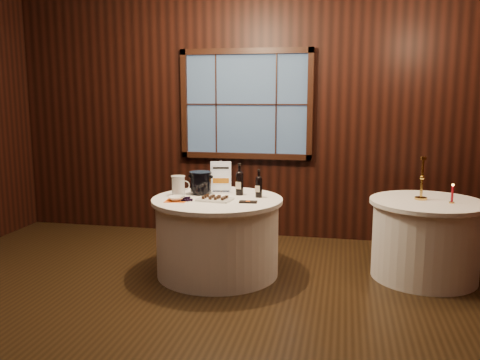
% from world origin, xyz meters
% --- Properties ---
extents(ground, '(6.00, 6.00, 0.00)m').
position_xyz_m(ground, '(0.00, 0.00, 0.00)').
color(ground, black).
rests_on(ground, ground).
extents(back_wall, '(6.00, 0.10, 3.00)m').
position_xyz_m(back_wall, '(0.00, 2.48, 1.54)').
color(back_wall, black).
rests_on(back_wall, ground).
extents(main_table, '(1.28, 1.28, 0.77)m').
position_xyz_m(main_table, '(0.00, 1.00, 0.39)').
color(main_table, white).
rests_on(main_table, ground).
extents(side_table, '(1.08, 1.08, 0.77)m').
position_xyz_m(side_table, '(2.00, 1.30, 0.39)').
color(side_table, white).
rests_on(side_table, ground).
extents(sign_stand, '(0.21, 0.13, 0.34)m').
position_xyz_m(sign_stand, '(-0.03, 1.27, 0.89)').
color(sign_stand, silver).
rests_on(sign_stand, main_table).
extents(port_bottle_left, '(0.08, 0.08, 0.32)m').
position_xyz_m(port_bottle_left, '(0.18, 1.20, 0.91)').
color(port_bottle_left, black).
rests_on(port_bottle_left, main_table).
extents(port_bottle_right, '(0.07, 0.07, 0.28)m').
position_xyz_m(port_bottle_right, '(0.39, 1.12, 0.89)').
color(port_bottle_right, black).
rests_on(port_bottle_right, main_table).
extents(ice_bucket, '(0.23, 0.23, 0.23)m').
position_xyz_m(ice_bucket, '(-0.21, 1.16, 0.89)').
color(ice_bucket, black).
rests_on(ice_bucket, main_table).
extents(chocolate_plate, '(0.35, 0.26, 0.05)m').
position_xyz_m(chocolate_plate, '(0.00, 0.89, 0.79)').
color(chocolate_plate, white).
rests_on(chocolate_plate, main_table).
extents(chocolate_box, '(0.17, 0.10, 0.01)m').
position_xyz_m(chocolate_box, '(0.33, 0.86, 0.78)').
color(chocolate_box, black).
rests_on(chocolate_box, main_table).
extents(grape_bunch, '(0.18, 0.07, 0.04)m').
position_xyz_m(grape_bunch, '(-0.25, 0.80, 0.79)').
color(grape_bunch, black).
rests_on(grape_bunch, main_table).
extents(glass_pitcher, '(0.19, 0.14, 0.20)m').
position_xyz_m(glass_pitcher, '(-0.41, 1.04, 0.87)').
color(glass_pitcher, silver).
rests_on(glass_pitcher, main_table).
extents(orange_napkin, '(0.22, 0.22, 0.00)m').
position_xyz_m(orange_napkin, '(-0.35, 0.81, 0.77)').
color(orange_napkin, '#E35813').
rests_on(orange_napkin, main_table).
extents(cracker_bowl, '(0.20, 0.20, 0.04)m').
position_xyz_m(cracker_bowl, '(-0.35, 0.81, 0.79)').
color(cracker_bowl, white).
rests_on(cracker_bowl, orange_napkin).
extents(brass_candlestick, '(0.12, 0.12, 0.42)m').
position_xyz_m(brass_candlestick, '(1.94, 1.34, 0.92)').
color(brass_candlestick, gold).
rests_on(brass_candlestick, side_table).
extents(red_candle, '(0.05, 0.05, 0.18)m').
position_xyz_m(red_candle, '(2.20, 1.22, 0.84)').
color(red_candle, gold).
rests_on(red_candle, side_table).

